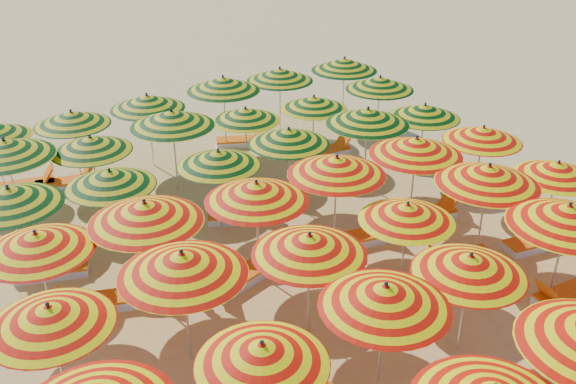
% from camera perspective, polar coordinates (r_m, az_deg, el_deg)
% --- Properties ---
extents(ground, '(120.00, 120.00, 0.00)m').
position_cam_1_polar(ground, '(16.34, 0.88, -5.69)').
color(ground, '#DFC263').
rests_on(ground, ground).
extents(umbrella_7, '(2.68, 2.68, 2.32)m').
position_cam_1_polar(umbrella_7, '(10.36, -2.32, -14.20)').
color(umbrella_7, silver).
rests_on(umbrella_7, ground).
extents(umbrella_8, '(2.85, 2.85, 2.50)m').
position_cam_1_polar(umbrella_8, '(11.38, 8.63, -9.13)').
color(umbrella_8, silver).
rests_on(umbrella_8, ground).
extents(umbrella_9, '(2.88, 2.88, 2.36)m').
position_cam_1_polar(umbrella_9, '(12.74, 15.86, -6.25)').
color(umbrella_9, silver).
rests_on(umbrella_9, ground).
extents(umbrella_10, '(3.26, 3.26, 2.65)m').
position_cam_1_polar(umbrella_10, '(14.59, 23.63, -1.93)').
color(umbrella_10, silver).
rests_on(umbrella_10, ground).
extents(umbrella_12, '(2.78, 2.78, 2.34)m').
position_cam_1_polar(umbrella_12, '(11.76, -20.43, -10.27)').
color(umbrella_12, silver).
rests_on(umbrella_12, ground).
extents(umbrella_13, '(3.10, 3.10, 2.61)m').
position_cam_1_polar(umbrella_13, '(12.06, -9.38, -6.32)').
color(umbrella_13, silver).
rests_on(umbrella_13, ground).
extents(umbrella_14, '(2.83, 2.83, 2.47)m').
position_cam_1_polar(umbrella_14, '(12.70, 1.92, -4.69)').
color(umbrella_14, silver).
rests_on(umbrella_14, ground).
extents(umbrella_15, '(2.34, 2.34, 2.29)m').
position_cam_1_polar(umbrella_15, '(14.38, 10.55, -1.80)').
color(umbrella_15, silver).
rests_on(umbrella_15, ground).
extents(umbrella_16, '(2.60, 2.60, 2.64)m').
position_cam_1_polar(umbrella_16, '(15.83, 17.39, 1.45)').
color(umbrella_16, silver).
rests_on(umbrella_16, ground).
extents(umbrella_17, '(2.78, 2.78, 2.28)m').
position_cam_1_polar(umbrella_17, '(17.46, 22.82, 1.82)').
color(umbrella_17, silver).
rests_on(umbrella_17, ground).
extents(umbrella_18, '(2.40, 2.40, 2.42)m').
position_cam_1_polar(umbrella_18, '(13.80, -21.45, -4.17)').
color(umbrella_18, silver).
rests_on(umbrella_18, ground).
extents(umbrella_19, '(3.22, 3.22, 2.63)m').
position_cam_1_polar(umbrella_19, '(13.88, -12.57, -1.75)').
color(umbrella_19, silver).
rests_on(umbrella_19, ground).
extents(umbrella_20, '(3.20, 3.20, 2.56)m').
position_cam_1_polar(umbrella_20, '(14.53, -2.82, 0.03)').
color(umbrella_20, silver).
rests_on(umbrella_20, ground).
extents(umbrella_21, '(2.78, 2.78, 2.60)m').
position_cam_1_polar(umbrella_21, '(15.70, 4.35, 2.34)').
color(umbrella_21, silver).
rests_on(umbrella_21, ground).
extents(umbrella_22, '(2.66, 2.66, 2.61)m').
position_cam_1_polar(umbrella_22, '(17.04, 11.34, 3.97)').
color(umbrella_22, silver).
rests_on(umbrella_22, ground).
extents(umbrella_23, '(2.81, 2.81, 2.36)m').
position_cam_1_polar(umbrella_23, '(18.90, 16.94, 4.93)').
color(umbrella_23, silver).
rests_on(umbrella_23, ground).
extents(umbrella_24, '(2.67, 2.67, 2.50)m').
position_cam_1_polar(umbrella_24, '(15.72, -23.54, -0.37)').
color(umbrella_24, silver).
rests_on(umbrella_24, ground).
extents(umbrella_25, '(2.88, 2.88, 2.34)m').
position_cam_1_polar(umbrella_25, '(16.12, -15.52, 1.17)').
color(umbrella_25, silver).
rests_on(umbrella_25, ground).
extents(umbrella_26, '(2.44, 2.44, 2.34)m').
position_cam_1_polar(umbrella_26, '(16.72, -6.21, 2.99)').
color(umbrella_26, silver).
rests_on(umbrella_26, ground).
extents(umbrella_27, '(2.85, 2.85, 2.42)m').
position_cam_1_polar(umbrella_27, '(17.81, 0.06, 4.97)').
color(umbrella_27, silver).
rests_on(umbrella_27, ground).
extents(umbrella_28, '(3.21, 3.21, 2.62)m').
position_cam_1_polar(umbrella_28, '(18.89, 7.11, 6.68)').
color(umbrella_28, silver).
rests_on(umbrella_28, ground).
extents(umbrella_29, '(2.43, 2.43, 2.36)m').
position_cam_1_polar(umbrella_29, '(20.28, 12.06, 7.04)').
color(umbrella_29, silver).
rests_on(umbrella_29, ground).
extents(umbrella_30, '(3.20, 3.20, 2.65)m').
position_cam_1_polar(umbrella_30, '(18.08, -23.85, 3.58)').
color(umbrella_30, silver).
rests_on(umbrella_30, ground).
extents(umbrella_31, '(2.69, 2.69, 2.36)m').
position_cam_1_polar(umbrella_31, '(18.25, -17.13, 4.11)').
color(umbrella_31, silver).
rests_on(umbrella_31, ground).
extents(umbrella_32, '(2.54, 2.54, 2.64)m').
position_cam_1_polar(umbrella_32, '(18.84, -10.28, 6.45)').
color(umbrella_32, silver).
rests_on(umbrella_32, ground).
extents(umbrella_33, '(2.65, 2.65, 2.28)m').
position_cam_1_polar(umbrella_33, '(19.81, -3.80, 6.89)').
color(umbrella_33, silver).
rests_on(umbrella_33, ground).
extents(umbrella_34, '(2.80, 2.80, 2.30)m').
position_cam_1_polar(umbrella_34, '(20.74, 2.31, 7.93)').
color(umbrella_34, silver).
rests_on(umbrella_34, ground).
extents(umbrella_35, '(3.00, 3.00, 2.47)m').
position_cam_1_polar(umbrella_35, '(22.36, 8.18, 9.55)').
color(umbrella_35, silver).
rests_on(umbrella_35, ground).
extents(umbrella_37, '(2.96, 2.96, 2.39)m').
position_cam_1_polar(umbrella_37, '(20.23, -18.67, 6.24)').
color(umbrella_37, silver).
rests_on(umbrella_37, ground).
extents(umbrella_38, '(2.57, 2.57, 2.49)m').
position_cam_1_polar(umbrella_38, '(20.78, -12.40, 7.84)').
color(umbrella_38, silver).
rests_on(umbrella_38, ground).
extents(umbrella_39, '(2.68, 2.68, 2.63)m').
position_cam_1_polar(umbrella_39, '(21.71, -5.78, 9.53)').
color(umbrella_39, silver).
rests_on(umbrella_39, ground).
extents(umbrella_40, '(2.51, 2.51, 2.51)m').
position_cam_1_polar(umbrella_40, '(22.97, -0.73, 10.40)').
color(umbrella_40, silver).
rests_on(umbrella_40, ground).
extents(umbrella_41, '(2.60, 2.60, 2.58)m').
position_cam_1_polar(umbrella_41, '(24.06, 5.03, 11.23)').
color(umbrella_41, silver).
rests_on(umbrella_41, ground).
extents(lounger_5, '(1.76, 0.67, 0.69)m').
position_cam_1_polar(lounger_5, '(16.01, 23.51, -8.41)').
color(lounger_5, white).
rests_on(lounger_5, ground).
extents(lounger_6, '(1.77, 0.70, 0.69)m').
position_cam_1_polar(lounger_6, '(16.42, 15.10, -5.95)').
color(lounger_6, white).
rests_on(lounger_6, ground).
extents(lounger_7, '(1.80, 0.83, 0.69)m').
position_cam_1_polar(lounger_7, '(17.81, 21.26, -4.17)').
color(lounger_7, white).
rests_on(lounger_7, ground).
extents(lounger_8, '(1.75, 0.62, 0.69)m').
position_cam_1_polar(lounger_8, '(15.02, -22.20, -10.70)').
color(lounger_8, white).
rests_on(lounger_8, ground).
extents(lounger_9, '(1.83, 1.06, 0.69)m').
position_cam_1_polar(lounger_9, '(15.08, -13.81, -9.08)').
color(lounger_9, white).
rests_on(lounger_9, ground).
extents(lounger_10, '(1.83, 1.11, 0.69)m').
position_cam_1_polar(lounger_10, '(15.27, -4.37, -7.73)').
color(lounger_10, white).
rests_on(lounger_10, ground).
extents(lounger_11, '(1.80, 0.85, 0.69)m').
position_cam_1_polar(lounger_11, '(16.86, 6.23, -4.12)').
color(lounger_11, white).
rests_on(lounger_11, ground).
extents(lounger_12, '(1.80, 0.85, 0.69)m').
position_cam_1_polar(lounger_12, '(18.30, 12.28, -1.93)').
color(lounger_12, white).
rests_on(lounger_12, ground).
extents(lounger_13, '(1.83, 1.07, 0.69)m').
position_cam_1_polar(lounger_13, '(16.55, -20.42, -6.54)').
color(lounger_13, white).
rests_on(lounger_13, ground).
extents(lounger_14, '(1.82, 1.22, 0.69)m').
position_cam_1_polar(lounger_14, '(17.84, -4.24, -2.12)').
color(lounger_14, white).
rests_on(lounger_14, ground).
extents(lounger_15, '(1.75, 0.62, 0.69)m').
position_cam_1_polar(lounger_15, '(18.35, -1.14, -1.15)').
color(lounger_15, white).
rests_on(lounger_15, ground).
extents(lounger_16, '(1.77, 0.71, 0.69)m').
position_cam_1_polar(lounger_16, '(21.80, 3.42, 3.62)').
color(lounger_16, white).
rests_on(lounger_16, ground).
extents(lounger_17, '(1.80, 0.85, 0.69)m').
position_cam_1_polar(lounger_17, '(20.99, -22.18, 0.54)').
color(lounger_17, white).
rests_on(lounger_17, ground).
extents(lounger_18, '(1.81, 0.89, 0.69)m').
position_cam_1_polar(lounger_18, '(20.72, -19.09, 0.75)').
color(lounger_18, white).
rests_on(lounger_18, ground).
extents(lounger_19, '(1.82, 1.17, 0.69)m').
position_cam_1_polar(lounger_19, '(22.64, -4.09, 4.53)').
color(lounger_19, white).
rests_on(lounger_19, ground).
extents(beachgoer_a, '(0.51, 0.56, 1.29)m').
position_cam_1_polar(beachgoer_a, '(15.02, -9.61, -6.48)').
color(beachgoer_a, tan).
rests_on(beachgoer_a, ground).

